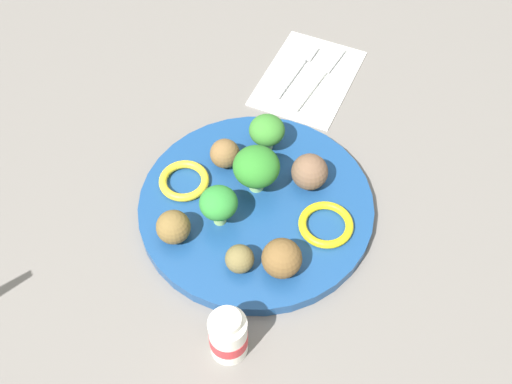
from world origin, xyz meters
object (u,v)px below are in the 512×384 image
Objects in this scene: broccoli_floret_center at (219,204)px; fork at (296,67)px; meatball_center at (225,154)px; broccoli_floret_back_left at (267,131)px; pepper_ring_near_rim at (186,178)px; plate at (256,206)px; meatball_mid_left at (282,258)px; broccoli_floret_near_rim at (256,167)px; meatball_back_left at (240,259)px; pepper_ring_front_right at (326,224)px; napkin at (306,77)px; meatball_mid_right at (173,227)px; yogurt_bottle at (228,336)px; knife at (320,74)px; meatball_back_right at (310,172)px.

fork is (0.29, -0.01, -0.04)m from broccoli_floret_center.
meatball_center is at bearing 15.59° from broccoli_floret_center.
pepper_ring_near_rim is at bearing 136.36° from broccoli_floret_back_left.
meatball_mid_left reaches higher than plate.
meatball_back_left is (-0.11, -0.02, -0.02)m from broccoli_floret_near_rim.
meatball_back_left reaches higher than pepper_ring_front_right.
napkin is at bearing 20.09° from pepper_ring_front_right.
meatball_mid_right is 0.17m from pepper_ring_front_right.
plate is at bearing 9.12° from yogurt_bottle.
fork is at bearing -9.35° from meatball_center.
fork is at bearing -16.00° from pepper_ring_near_rim.
broccoli_floret_near_rim reaches higher than knife.
meatball_mid_right is at bearing 134.29° from meatball_back_right.
knife is at bearing 15.76° from pepper_ring_front_right.
meatball_back_right is at bearing 1.17° from meatball_mid_left.
meatball_back_left is 0.33m from napkin.
broccoli_floret_near_rim is 0.88× the size of yogurt_bottle.
broccoli_floret_center is 0.09m from meatball_mid_left.
meatball_back_right is at bearing -89.18° from meatball_center.
meatball_mid_right reaches higher than napkin.
broccoli_floret_back_left is 0.94× the size of broccoli_floret_center.
plate is 0.05m from broccoli_floret_near_rim.
pepper_ring_front_right is (-0.03, -0.09, -0.03)m from broccoli_floret_near_rim.
broccoli_floret_center is at bearing 23.54° from yogurt_bottle.
broccoli_floret_near_rim is 0.11m from meatball_back_left.
meatball_center is (0.02, 0.05, -0.02)m from broccoli_floret_near_rim.
plate is 0.11m from meatball_mid_right.
knife is 0.42m from yogurt_bottle.
broccoli_floret_back_left reaches higher than meatball_mid_right.
plate is 1.65× the size of napkin.
broccoli_floret_near_rim reaches higher than meatball_mid_right.
pepper_ring_near_rim is (-0.08, 0.08, -0.03)m from broccoli_floret_back_left.
meatball_back_left is at bearing 104.45° from meatball_mid_left.
pepper_ring_near_rim is (-0.04, 0.14, -0.02)m from meatball_back_right.
meatball_back_right is (0.12, -0.12, 0.00)m from meatball_mid_right.
meatball_back_right is 0.21m from knife.
broccoli_floret_near_rim reaches higher than meatball_mid_left.
meatball_back_left is at bearing 179.16° from knife.
plate is 4.00× the size of yogurt_bottle.
meatball_center is at bearing 50.52° from plate.
broccoli_floret_back_left is 0.13m from broccoli_floret_center.
meatball_back_right is at bearing -47.95° from plate.
meatball_back_left is 0.46× the size of yogurt_bottle.
pepper_ring_front_right is at bearing -25.61° from meatball_mid_left.
yogurt_bottle reaches higher than broccoli_floret_center.
meatball_mid_right is at bearing 131.41° from broccoli_floret_center.
broccoli_floret_near_rim is 1.39× the size of meatball_back_right.
plate is 4.40× the size of pepper_ring_front_right.
broccoli_floret_near_rim is 0.06m from broccoli_floret_center.
meatball_back_left is at bearing -132.49° from pepper_ring_near_rim.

